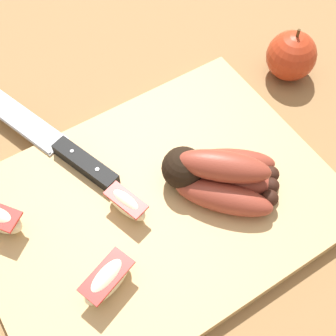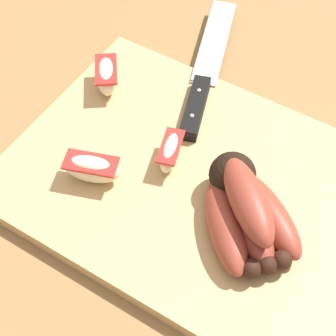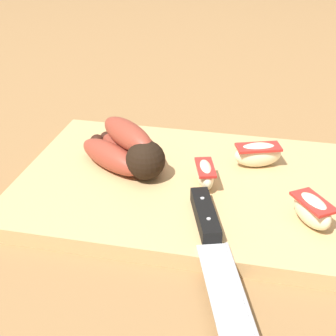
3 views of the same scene
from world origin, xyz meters
name	(u,v)px [view 1 (image 1 of 3)]	position (x,y,z in m)	size (l,w,h in m)	color
ground_plane	(158,202)	(0.00, 0.00, 0.00)	(6.00, 6.00, 0.00)	olive
cutting_board	(157,205)	(-0.01, -0.01, 0.01)	(0.44, 0.32, 0.02)	tan
banana_bunch	(219,176)	(0.07, -0.03, 0.05)	(0.15, 0.15, 0.07)	black
chefs_knife	(59,146)	(-0.07, 0.13, 0.03)	(0.12, 0.27, 0.02)	silver
apple_wedge_near	(108,279)	(-0.11, -0.07, 0.04)	(0.07, 0.05, 0.04)	beige
apple_wedge_far	(126,203)	(-0.04, 0.00, 0.04)	(0.04, 0.06, 0.03)	beige
whole_apple	(291,56)	(0.29, 0.08, 0.04)	(0.07, 0.07, 0.09)	#AD3319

